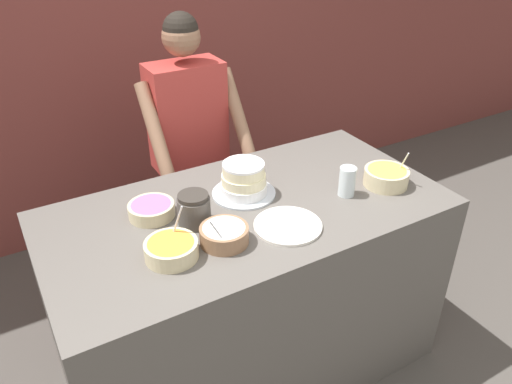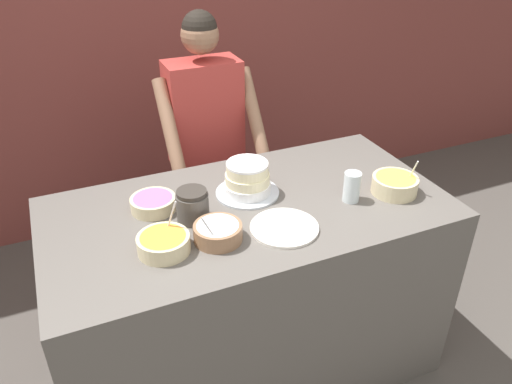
{
  "view_description": "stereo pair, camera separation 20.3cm",
  "coord_description": "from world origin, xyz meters",
  "px_view_note": "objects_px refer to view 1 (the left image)",
  "views": [
    {
      "loc": [
        -0.86,
        -1.11,
        2.07
      ],
      "look_at": [
        0.01,
        0.4,
        1.03
      ],
      "focal_mm": 35.0,
      "sensor_mm": 36.0,
      "label": 1
    },
    {
      "loc": [
        -0.68,
        -1.21,
        2.07
      ],
      "look_at": [
        0.01,
        0.4,
        1.03
      ],
      "focal_mm": 35.0,
      "sensor_mm": 36.0,
      "label": 2
    }
  ],
  "objects_px": {
    "frosting_bowl_white": "(224,234)",
    "person_baker": "(189,134)",
    "frosting_bowl_orange": "(171,249)",
    "ceramic_plate": "(288,226)",
    "frosting_bowl_purple": "(151,209)",
    "stoneware_jar": "(194,209)",
    "cake": "(244,181)",
    "drinking_glass": "(347,181)",
    "frosting_bowl_yellow": "(386,176)"
  },
  "relations": [
    {
      "from": "person_baker",
      "to": "frosting_bowl_white",
      "type": "height_order",
      "value": "person_baker"
    },
    {
      "from": "person_baker",
      "to": "cake",
      "type": "distance_m",
      "value": 0.68
    },
    {
      "from": "frosting_bowl_purple",
      "to": "cake",
      "type": "bearing_deg",
      "value": -5.26
    },
    {
      "from": "frosting_bowl_yellow",
      "to": "frosting_bowl_purple",
      "type": "height_order",
      "value": "frosting_bowl_yellow"
    },
    {
      "from": "frosting_bowl_orange",
      "to": "ceramic_plate",
      "type": "relative_size",
      "value": 0.72
    },
    {
      "from": "person_baker",
      "to": "stoneware_jar",
      "type": "relative_size",
      "value": 11.92
    },
    {
      "from": "cake",
      "to": "person_baker",
      "type": "bearing_deg",
      "value": 87.17
    },
    {
      "from": "frosting_bowl_orange",
      "to": "person_baker",
      "type": "bearing_deg",
      "value": 62.98
    },
    {
      "from": "ceramic_plate",
      "to": "stoneware_jar",
      "type": "distance_m",
      "value": 0.38
    },
    {
      "from": "frosting_bowl_white",
      "to": "frosting_bowl_purple",
      "type": "bearing_deg",
      "value": 119.31
    },
    {
      "from": "drinking_glass",
      "to": "stoneware_jar",
      "type": "xyz_separation_m",
      "value": [
        -0.67,
        0.13,
        -0.0
      ]
    },
    {
      "from": "drinking_glass",
      "to": "stoneware_jar",
      "type": "bearing_deg",
      "value": 169.05
    },
    {
      "from": "drinking_glass",
      "to": "ceramic_plate",
      "type": "relative_size",
      "value": 0.49
    },
    {
      "from": "frosting_bowl_white",
      "to": "drinking_glass",
      "type": "relative_size",
      "value": 1.41
    },
    {
      "from": "frosting_bowl_purple",
      "to": "frosting_bowl_orange",
      "type": "relative_size",
      "value": 0.97
    },
    {
      "from": "frosting_bowl_purple",
      "to": "frosting_bowl_orange",
      "type": "bearing_deg",
      "value": -96.16
    },
    {
      "from": "frosting_bowl_white",
      "to": "frosting_bowl_purple",
      "type": "distance_m",
      "value": 0.36
    },
    {
      "from": "frosting_bowl_yellow",
      "to": "ceramic_plate",
      "type": "bearing_deg",
      "value": -174.03
    },
    {
      "from": "person_baker",
      "to": "frosting_bowl_white",
      "type": "relative_size",
      "value": 8.56
    },
    {
      "from": "person_baker",
      "to": "drinking_glass",
      "type": "xyz_separation_m",
      "value": [
        0.35,
        -0.9,
        0.05
      ]
    },
    {
      "from": "frosting_bowl_white",
      "to": "person_baker",
      "type": "bearing_deg",
      "value": 74.14
    },
    {
      "from": "person_baker",
      "to": "drinking_glass",
      "type": "distance_m",
      "value": 0.97
    },
    {
      "from": "frosting_bowl_yellow",
      "to": "stoneware_jar",
      "type": "distance_m",
      "value": 0.89
    },
    {
      "from": "frosting_bowl_yellow",
      "to": "frosting_bowl_purple",
      "type": "distance_m",
      "value": 1.05
    },
    {
      "from": "frosting_bowl_yellow",
      "to": "ceramic_plate",
      "type": "relative_size",
      "value": 0.73
    },
    {
      "from": "person_baker",
      "to": "frosting_bowl_purple",
      "type": "relative_size",
      "value": 8.47
    },
    {
      "from": "frosting_bowl_purple",
      "to": "stoneware_jar",
      "type": "bearing_deg",
      "value": -46.66
    },
    {
      "from": "frosting_bowl_white",
      "to": "drinking_glass",
      "type": "xyz_separation_m",
      "value": [
        0.62,
        0.04,
        0.03
      ]
    },
    {
      "from": "person_baker",
      "to": "frosting_bowl_orange",
      "type": "relative_size",
      "value": 8.18
    },
    {
      "from": "person_baker",
      "to": "frosting_bowl_purple",
      "type": "height_order",
      "value": "person_baker"
    },
    {
      "from": "stoneware_jar",
      "to": "frosting_bowl_white",
      "type": "bearing_deg",
      "value": -75.59
    },
    {
      "from": "frosting_bowl_purple",
      "to": "ceramic_plate",
      "type": "relative_size",
      "value": 0.69
    },
    {
      "from": "frosting_bowl_yellow",
      "to": "drinking_glass",
      "type": "bearing_deg",
      "value": 174.46
    },
    {
      "from": "stoneware_jar",
      "to": "ceramic_plate",
      "type": "bearing_deg",
      "value": -34.1
    },
    {
      "from": "cake",
      "to": "ceramic_plate",
      "type": "distance_m",
      "value": 0.32
    },
    {
      "from": "frosting_bowl_yellow",
      "to": "stoneware_jar",
      "type": "height_order",
      "value": "frosting_bowl_yellow"
    },
    {
      "from": "person_baker",
      "to": "ceramic_plate",
      "type": "distance_m",
      "value": 0.98
    },
    {
      "from": "stoneware_jar",
      "to": "frosting_bowl_yellow",
      "type": "bearing_deg",
      "value": -9.66
    },
    {
      "from": "frosting_bowl_white",
      "to": "ceramic_plate",
      "type": "height_order",
      "value": "frosting_bowl_white"
    },
    {
      "from": "frosting_bowl_yellow",
      "to": "cake",
      "type": "bearing_deg",
      "value": 157.35
    },
    {
      "from": "person_baker",
      "to": "cake",
      "type": "relative_size",
      "value": 5.71
    },
    {
      "from": "person_baker",
      "to": "frosting_bowl_white",
      "type": "bearing_deg",
      "value": -105.86
    },
    {
      "from": "cake",
      "to": "frosting_bowl_white",
      "type": "bearing_deg",
      "value": -130.78
    },
    {
      "from": "cake",
      "to": "frosting_bowl_white",
      "type": "relative_size",
      "value": 1.5
    },
    {
      "from": "stoneware_jar",
      "to": "frosting_bowl_orange",
      "type": "bearing_deg",
      "value": -135.58
    },
    {
      "from": "person_baker",
      "to": "frosting_bowl_yellow",
      "type": "bearing_deg",
      "value": -58.54
    },
    {
      "from": "cake",
      "to": "drinking_glass",
      "type": "bearing_deg",
      "value": -30.64
    },
    {
      "from": "stoneware_jar",
      "to": "frosting_bowl_purple",
      "type": "bearing_deg",
      "value": 133.34
    },
    {
      "from": "frosting_bowl_purple",
      "to": "drinking_glass",
      "type": "relative_size",
      "value": 1.43
    },
    {
      "from": "ceramic_plate",
      "to": "stoneware_jar",
      "type": "bearing_deg",
      "value": 145.9
    }
  ]
}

